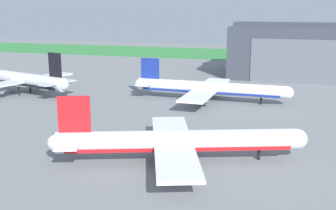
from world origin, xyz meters
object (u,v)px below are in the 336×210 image
object	(u,v)px
airliner_far_right	(21,79)
airliner_far_left	(209,88)
airliner_near_right	(177,142)
ops_van	(68,111)
maintenance_hangar	(331,51)

from	to	relation	value
airliner_far_right	airliner_far_left	xyz separation A→B (m)	(57.09, 6.64, -0.80)
airliner_near_right	airliner_far_left	bearing A→B (deg)	95.48
airliner_far_left	ops_van	size ratio (longest dim) A/B	10.08
airliner_near_right	airliner_far_left	distance (m)	49.39
airliner_near_right	airliner_far_right	distance (m)	75.03
ops_van	maintenance_hangar	bearing A→B (deg)	51.58
airliner_near_right	ops_van	bearing A→B (deg)	146.69
airliner_near_right	airliner_far_left	world-z (taller)	airliner_near_right
airliner_far_right	airliner_far_left	size ratio (longest dim) A/B	0.86
maintenance_hangar	airliner_near_right	bearing A→B (deg)	-106.21
maintenance_hangar	airliner_far_left	xyz separation A→B (m)	(-35.02, -55.03, -6.07)
airliner_far_right	airliner_far_left	distance (m)	57.48
maintenance_hangar	airliner_far_left	distance (m)	65.51
maintenance_hangar	airliner_near_right	size ratio (longest dim) A/B	1.71
maintenance_hangar	airliner_near_right	distance (m)	108.69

